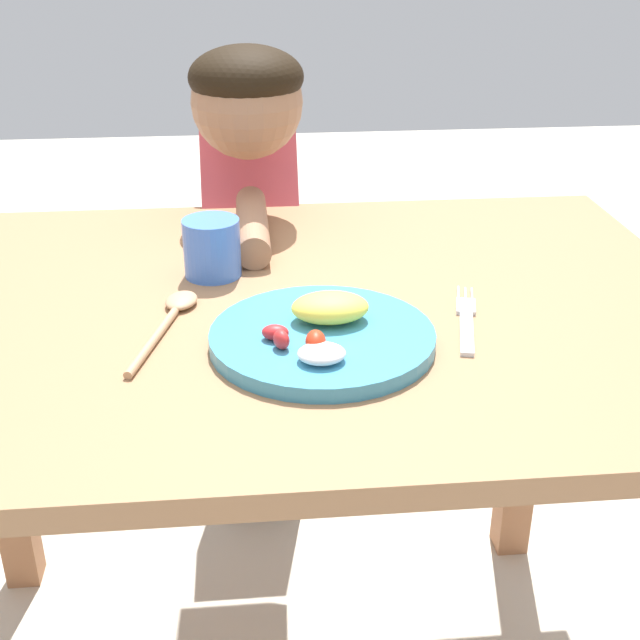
# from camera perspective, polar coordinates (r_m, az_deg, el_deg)

# --- Properties ---
(dining_table) EXTENTS (1.22, 0.84, 0.74)m
(dining_table) POSITION_cam_1_polar(r_m,az_deg,el_deg) (1.20, -3.23, -3.59)
(dining_table) COLOR #976B47
(dining_table) RESTS_ON ground_plane
(plate) EXTENTS (0.28, 0.28, 0.06)m
(plate) POSITION_cam_1_polar(r_m,az_deg,el_deg) (1.03, 0.18, -0.99)
(plate) COLOR teal
(plate) RESTS_ON dining_table
(fork) EXTENTS (0.06, 0.20, 0.01)m
(fork) POSITION_cam_1_polar(r_m,az_deg,el_deg) (1.10, 9.91, -0.07)
(fork) COLOR silver
(fork) RESTS_ON dining_table
(spoon) EXTENTS (0.08, 0.23, 0.01)m
(spoon) POSITION_cam_1_polar(r_m,az_deg,el_deg) (1.11, -10.05, 0.37)
(spoon) COLOR tan
(spoon) RESTS_ON dining_table
(drinking_cup) EXTENTS (0.08, 0.08, 0.09)m
(drinking_cup) POSITION_cam_1_polar(r_m,az_deg,el_deg) (1.22, -7.35, 4.89)
(drinking_cup) COLOR #4375DF
(drinking_cup) RESTS_ON dining_table
(person) EXTENTS (0.19, 0.50, 1.02)m
(person) POSITION_cam_1_polar(r_m,az_deg,el_deg) (1.63, -4.57, 3.30)
(person) COLOR #44545D
(person) RESTS_ON ground_plane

